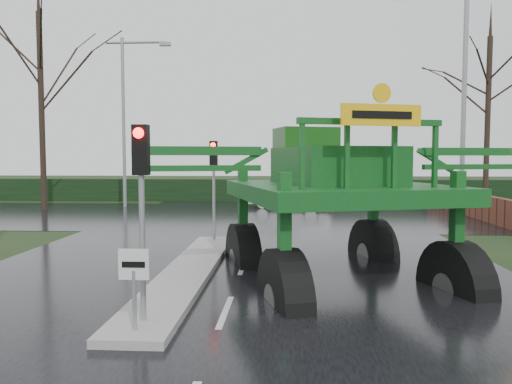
# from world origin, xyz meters

# --- Properties ---
(ground) EXTENTS (140.00, 140.00, 0.00)m
(ground) POSITION_xyz_m (0.00, 0.00, 0.00)
(ground) COLOR black
(ground) RESTS_ON ground
(road_main) EXTENTS (14.00, 80.00, 0.02)m
(road_main) POSITION_xyz_m (0.00, 10.00, 0.00)
(road_main) COLOR black
(road_main) RESTS_ON ground
(road_cross) EXTENTS (80.00, 12.00, 0.02)m
(road_cross) POSITION_xyz_m (0.00, 16.00, 0.01)
(road_cross) COLOR black
(road_cross) RESTS_ON ground
(median_island) EXTENTS (1.20, 10.00, 0.16)m
(median_island) POSITION_xyz_m (-1.30, 3.00, 0.09)
(median_island) COLOR gray
(median_island) RESTS_ON ground
(hedge_row) EXTENTS (44.00, 0.90, 1.50)m
(hedge_row) POSITION_xyz_m (0.00, 24.00, 0.75)
(hedge_row) COLOR black
(hedge_row) RESTS_ON ground
(brick_wall) EXTENTS (0.40, 20.00, 1.20)m
(brick_wall) POSITION_xyz_m (10.50, 16.00, 0.60)
(brick_wall) COLOR #592D1E
(brick_wall) RESTS_ON ground
(keep_left_sign) EXTENTS (0.50, 0.07, 1.35)m
(keep_left_sign) POSITION_xyz_m (-1.30, -1.50, 1.06)
(keep_left_sign) COLOR gray
(keep_left_sign) RESTS_ON ground
(traffic_signal_near) EXTENTS (0.26, 0.33, 3.52)m
(traffic_signal_near) POSITION_xyz_m (-1.30, -1.01, 2.59)
(traffic_signal_near) COLOR gray
(traffic_signal_near) RESTS_ON ground
(traffic_signal_mid) EXTENTS (0.26, 0.33, 3.52)m
(traffic_signal_mid) POSITION_xyz_m (-1.30, 7.49, 2.59)
(traffic_signal_mid) COLOR gray
(traffic_signal_mid) RESTS_ON ground
(traffic_signal_far) EXTENTS (0.26, 0.33, 3.52)m
(traffic_signal_far) POSITION_xyz_m (6.50, 20.01, 2.59)
(traffic_signal_far) COLOR gray
(traffic_signal_far) RESTS_ON ground
(street_light_right) EXTENTS (3.85, 0.30, 10.00)m
(street_light_right) POSITION_xyz_m (8.19, 12.00, 5.99)
(street_light_right) COLOR gray
(street_light_right) RESTS_ON ground
(street_light_left_far) EXTENTS (3.85, 0.30, 10.00)m
(street_light_left_far) POSITION_xyz_m (-8.19, 20.00, 5.99)
(street_light_left_far) COLOR gray
(street_light_left_far) RESTS_ON ground
(tree_left_far) EXTENTS (7.70, 7.70, 13.26)m
(tree_left_far) POSITION_xyz_m (-12.50, 18.00, 7.15)
(tree_left_far) COLOR black
(tree_left_far) RESTS_ON ground
(tree_right_far) EXTENTS (7.00, 7.00, 12.05)m
(tree_right_far) POSITION_xyz_m (13.00, 21.00, 6.50)
(tree_right_far) COLOR black
(tree_right_far) RESTS_ON ground
(crop_sprayer) EXTENTS (9.64, 7.33, 5.61)m
(crop_sprayer) POSITION_xyz_m (1.05, 1.02, 2.65)
(crop_sprayer) COLOR black
(crop_sprayer) RESTS_ON ground
(white_sedan) EXTENTS (5.05, 2.65, 1.58)m
(white_sedan) POSITION_xyz_m (1.39, 19.66, 0.00)
(white_sedan) COLOR white
(white_sedan) RESTS_ON ground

